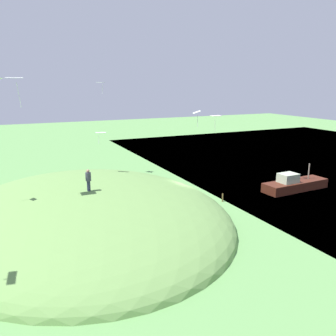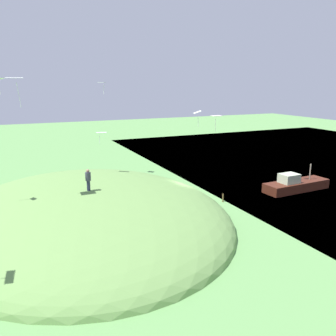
{
  "view_description": "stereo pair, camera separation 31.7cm",
  "coord_description": "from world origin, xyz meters",
  "px_view_note": "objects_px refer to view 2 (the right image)",
  "views": [
    {
      "loc": [
        15.68,
        29.33,
        11.22
      ],
      "look_at": [
        3.16,
        2.45,
        4.05
      ],
      "focal_mm": 37.05,
      "sensor_mm": 36.0,
      "label": 1
    },
    {
      "loc": [
        15.39,
        29.46,
        11.22
      ],
      "look_at": [
        3.16,
        2.45,
        4.05
      ],
      "focal_mm": 37.05,
      "sensor_mm": 36.0,
      "label": 2
    }
  ],
  "objects_px": {
    "person_watching_kites": "(88,177)",
    "kite_5": "(217,116)",
    "mooring_post": "(223,198)",
    "kite_0": "(197,113)",
    "kite_2": "(101,133)",
    "kite_9": "(14,79)",
    "kite_8": "(0,80)",
    "boat_on_lake": "(295,185)",
    "kite_6": "(102,83)"
  },
  "relations": [
    {
      "from": "kite_0",
      "to": "boat_on_lake",
      "type": "bearing_deg",
      "value": 160.45
    },
    {
      "from": "person_watching_kites",
      "to": "boat_on_lake",
      "type": "bearing_deg",
      "value": 35.13
    },
    {
      "from": "mooring_post",
      "to": "kite_9",
      "type": "bearing_deg",
      "value": 0.23
    },
    {
      "from": "kite_5",
      "to": "kite_2",
      "type": "bearing_deg",
      "value": -33.82
    },
    {
      "from": "kite_5",
      "to": "mooring_post",
      "type": "relative_size",
      "value": 1.86
    },
    {
      "from": "kite_0",
      "to": "kite_9",
      "type": "xyz_separation_m",
      "value": [
        16.67,
        3.7,
        3.12
      ]
    },
    {
      "from": "kite_6",
      "to": "mooring_post",
      "type": "xyz_separation_m",
      "value": [
        -7.87,
        14.75,
        -10.97
      ]
    },
    {
      "from": "boat_on_lake",
      "to": "mooring_post",
      "type": "distance_m",
      "value": 9.24
    },
    {
      "from": "boat_on_lake",
      "to": "kite_9",
      "type": "distance_m",
      "value": 29.08
    },
    {
      "from": "boat_on_lake",
      "to": "kite_9",
      "type": "relative_size",
      "value": 3.79
    },
    {
      "from": "kite_5",
      "to": "mooring_post",
      "type": "xyz_separation_m",
      "value": [
        -0.4,
        1.02,
        -7.85
      ]
    },
    {
      "from": "person_watching_kites",
      "to": "kite_5",
      "type": "height_order",
      "value": "kite_5"
    },
    {
      "from": "kite_0",
      "to": "kite_9",
      "type": "relative_size",
      "value": 0.81
    },
    {
      "from": "kite_0",
      "to": "kite_8",
      "type": "bearing_deg",
      "value": -25.3
    },
    {
      "from": "kite_2",
      "to": "kite_6",
      "type": "height_order",
      "value": "kite_6"
    },
    {
      "from": "person_watching_kites",
      "to": "mooring_post",
      "type": "distance_m",
      "value": 13.47
    },
    {
      "from": "kite_6",
      "to": "kite_9",
      "type": "height_order",
      "value": "kite_9"
    },
    {
      "from": "kite_2",
      "to": "kite_8",
      "type": "bearing_deg",
      "value": -27.51
    },
    {
      "from": "kite_0",
      "to": "kite_2",
      "type": "relative_size",
      "value": 1.44
    },
    {
      "from": "kite_8",
      "to": "kite_9",
      "type": "height_order",
      "value": "kite_8"
    },
    {
      "from": "kite_5",
      "to": "kite_9",
      "type": "height_order",
      "value": "kite_9"
    },
    {
      "from": "kite_2",
      "to": "mooring_post",
      "type": "distance_m",
      "value": 13.82
    },
    {
      "from": "boat_on_lake",
      "to": "kite_2",
      "type": "height_order",
      "value": "kite_2"
    },
    {
      "from": "kite_2",
      "to": "kite_8",
      "type": "distance_m",
      "value": 11.22
    },
    {
      "from": "person_watching_kites",
      "to": "kite_6",
      "type": "distance_m",
      "value": 17.34
    },
    {
      "from": "person_watching_kites",
      "to": "kite_9",
      "type": "bearing_deg",
      "value": -144.79
    },
    {
      "from": "kite_6",
      "to": "kite_0",
      "type": "bearing_deg",
      "value": 121.59
    },
    {
      "from": "kite_9",
      "to": "person_watching_kites",
      "type": "bearing_deg",
      "value": -179.82
    },
    {
      "from": "mooring_post",
      "to": "kite_8",
      "type": "bearing_deg",
      "value": -32.61
    },
    {
      "from": "kite_2",
      "to": "mooring_post",
      "type": "height_order",
      "value": "kite_2"
    },
    {
      "from": "kite_2",
      "to": "kite_5",
      "type": "height_order",
      "value": "kite_5"
    },
    {
      "from": "boat_on_lake",
      "to": "kite_8",
      "type": "relative_size",
      "value": 4.84
    },
    {
      "from": "person_watching_kites",
      "to": "kite_6",
      "type": "xyz_separation_m",
      "value": [
        -5.13,
        -14.8,
        7.42
      ]
    },
    {
      "from": "kite_5",
      "to": "kite_8",
      "type": "distance_m",
      "value": 21.7
    },
    {
      "from": "kite_0",
      "to": "kite_6",
      "type": "relative_size",
      "value": 1.21
    },
    {
      "from": "kite_0",
      "to": "kite_2",
      "type": "xyz_separation_m",
      "value": [
        8.94,
        -3.8,
        -2.01
      ]
    },
    {
      "from": "person_watching_kites",
      "to": "kite_8",
      "type": "relative_size",
      "value": 1.1
    },
    {
      "from": "kite_0",
      "to": "kite_9",
      "type": "bearing_deg",
      "value": 12.51
    },
    {
      "from": "kite_0",
      "to": "mooring_post",
      "type": "relative_size",
      "value": 2.05
    },
    {
      "from": "kite_8",
      "to": "mooring_post",
      "type": "bearing_deg",
      "value": 147.39
    },
    {
      "from": "person_watching_kites",
      "to": "kite_0",
      "type": "height_order",
      "value": "kite_0"
    },
    {
      "from": "kite_0",
      "to": "mooring_post",
      "type": "height_order",
      "value": "kite_0"
    },
    {
      "from": "kite_0",
      "to": "person_watching_kites",
      "type": "bearing_deg",
      "value": 17.11
    },
    {
      "from": "boat_on_lake",
      "to": "kite_8",
      "type": "xyz_separation_m",
      "value": [
        28.03,
        -12.04,
        11.01
      ]
    },
    {
      "from": "kite_9",
      "to": "kite_2",
      "type": "bearing_deg",
      "value": -135.86
    },
    {
      "from": "boat_on_lake",
      "to": "kite_5",
      "type": "xyz_separation_m",
      "value": [
        9.64,
        -1.04,
        7.62
      ]
    },
    {
      "from": "kite_9",
      "to": "kite_8",
      "type": "bearing_deg",
      "value": -84.85
    },
    {
      "from": "boat_on_lake",
      "to": "mooring_post",
      "type": "xyz_separation_m",
      "value": [
        9.24,
        -0.02,
        -0.23
      ]
    },
    {
      "from": "boat_on_lake",
      "to": "kite_0",
      "type": "bearing_deg",
      "value": -22.21
    },
    {
      "from": "person_watching_kites",
      "to": "kite_0",
      "type": "relative_size",
      "value": 1.07
    }
  ]
}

